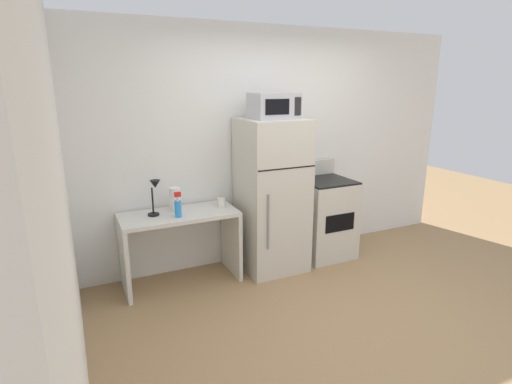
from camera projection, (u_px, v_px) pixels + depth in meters
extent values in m
plane|color=#9E7A51|center=(357.00, 322.00, 3.50)|extent=(12.00, 12.00, 0.00)
cube|color=white|center=(269.00, 146.00, 4.64)|extent=(5.00, 0.10, 2.60)
cube|color=silver|center=(56.00, 213.00, 2.25)|extent=(0.10, 4.00, 2.60)
cube|color=silver|center=(179.00, 215.00, 4.02)|extent=(1.15, 0.52, 0.04)
cube|color=silver|center=(124.00, 260.00, 3.89)|extent=(0.04, 0.52, 0.71)
cube|color=silver|center=(231.00, 241.00, 4.34)|extent=(0.04, 0.52, 0.71)
cylinder|color=black|center=(154.00, 214.00, 3.94)|extent=(0.11, 0.11, 0.02)
cylinder|color=black|center=(153.00, 201.00, 3.90)|extent=(0.02, 0.02, 0.26)
cone|color=black|center=(155.00, 184.00, 3.85)|extent=(0.10, 0.10, 0.08)
cylinder|color=white|center=(221.00, 203.00, 4.19)|extent=(0.08, 0.08, 0.09)
cylinder|color=#2D8CEA|center=(178.00, 209.00, 3.87)|extent=(0.06, 0.06, 0.16)
cylinder|color=white|center=(177.00, 199.00, 3.85)|extent=(0.02, 0.02, 0.04)
cube|color=red|center=(178.00, 194.00, 3.83)|extent=(0.06, 0.03, 0.04)
cylinder|color=white|center=(175.00, 199.00, 4.05)|extent=(0.11, 0.11, 0.24)
cube|color=beige|center=(272.00, 196.00, 4.36)|extent=(0.66, 0.64, 1.64)
cube|color=black|center=(287.00, 168.00, 3.98)|extent=(0.64, 0.00, 0.01)
cylinder|color=gray|center=(269.00, 222.00, 4.02)|extent=(0.02, 0.02, 0.57)
cube|color=#B7B7BC|center=(274.00, 106.00, 4.09)|extent=(0.46, 0.34, 0.26)
cube|color=black|center=(278.00, 107.00, 3.92)|extent=(0.26, 0.01, 0.15)
cube|color=black|center=(298.00, 106.00, 4.02)|extent=(0.07, 0.01, 0.18)
cube|color=beige|center=(324.00, 219.00, 4.77)|extent=(0.60, 0.60, 0.90)
cube|color=black|center=(326.00, 181.00, 4.65)|extent=(0.57, 0.58, 0.02)
cube|color=beige|center=(313.00, 168.00, 4.86)|extent=(0.60, 0.04, 0.18)
cube|color=black|center=(340.00, 223.00, 4.49)|extent=(0.38, 0.01, 0.20)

